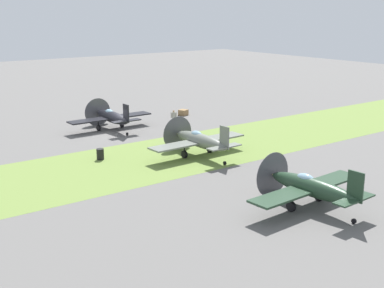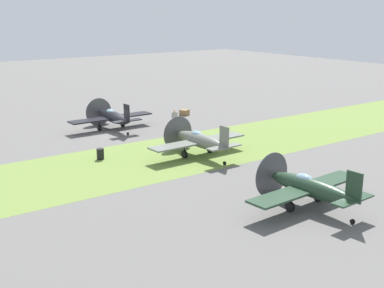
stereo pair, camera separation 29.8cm
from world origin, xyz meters
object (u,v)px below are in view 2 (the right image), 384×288
ground_crew_chief (175,118)px  fuel_drum (100,154)px  airplane_wingman (200,140)px  supply_crate (184,112)px  airplane_trail (309,187)px  airplane_lead (112,117)px

ground_crew_chief → fuel_drum: (-11.77, -6.61, -0.46)m
airplane_wingman → supply_crate: size_ratio=10.07×
airplane_wingman → airplane_trail: size_ratio=1.00×
airplane_wingman → ground_crew_chief: bearing=64.8°
airplane_lead → airplane_wingman: size_ratio=0.98×
airplane_wingman → ground_crew_chief: (4.66, 10.62, -0.45)m
airplane_lead → fuel_drum: size_ratio=9.86×
airplane_lead → fuel_drum: bearing=-123.3°
airplane_lead → fuel_drum: 10.79m
airplane_lead → airplane_wingman: airplane_wingman is taller
airplane_lead → airplane_trail: airplane_trail is taller
ground_crew_chief → supply_crate: bearing=-98.2°
airplane_wingman → fuel_drum: airplane_wingman is taller
fuel_drum → supply_crate: fuel_drum is taller
airplane_lead → ground_crew_chief: airplane_lead is taller
airplane_wingman → airplane_trail: airplane_wingman is taller
fuel_drum → supply_crate: size_ratio=1.00×
airplane_wingman → airplane_trail: 13.24m
airplane_trail → fuel_drum: 18.10m
ground_crew_chief → supply_crate: size_ratio=1.92×
airplane_trail → supply_crate: size_ratio=10.09×
airplane_lead → airplane_trail: size_ratio=0.98×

